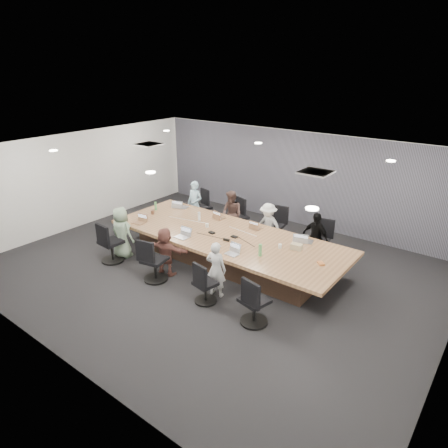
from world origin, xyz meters
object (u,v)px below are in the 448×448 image
Objects in this scene: laptop_1 at (220,217)px; laptop_2 at (257,228)px; laptop_5 at (182,237)px; laptop_6 at (232,254)px; person_2 at (268,226)px; person_5 at (165,252)px; conference_table at (226,247)px; chair_5 at (155,263)px; chair_3 at (320,243)px; laptop_4 at (138,223)px; bottle_green_left at (156,206)px; chair_6 at (206,287)px; bottle_clear at (199,216)px; snack_packet at (321,263)px; laptop_0 at (182,207)px; chair_4 at (111,245)px; chair_7 at (254,304)px; canvas_bag at (296,247)px; chair_0 at (203,210)px; person_0 at (195,204)px; person_4 at (122,232)px; mug_brown at (153,212)px; bottle_green_right at (260,250)px; chair_1 at (239,220)px; person_6 at (216,269)px; stapler at (226,240)px; laptop_3 at (305,241)px; chair_2 at (274,229)px.

laptop_1 and laptop_2 have the same top height.
laptop_6 is at bearing -1.53° from laptop_5.
person_5 is (-1.10, -2.70, -0.04)m from person_2.
conference_table is 1.86m from chair_5.
person_5 is (-2.45, -3.05, 0.22)m from chair_3.
bottle_green_left is (-0.36, 0.98, 0.11)m from laptop_4.
chair_3 is 1.00× the size of chair_6.
bottle_clear is (-1.15, 0.33, 0.45)m from conference_table.
snack_packet reaches higher than laptop_5.
person_5 is (1.47, -2.15, -0.17)m from laptop_0.
laptop_6 is (3.03, 0.90, 0.31)m from chair_4.
chair_7 is at bearing -108.01° from snack_packet.
laptop_6 is at bearing 145.97° from laptop_1.
laptop_0 is 1.37m from laptop_1.
chair_3 is 1.48m from canvas_bag.
laptop_1 is (-2.55, -0.90, 0.38)m from chair_3.
person_2 is 4.06× the size of laptop_4.
chair_4 is (-0.07, -3.40, 0.03)m from chair_0.
person_0 reaches higher than laptop_6.
person_4 is 11.36× the size of mug_brown.
chair_0 is 3.24× the size of canvas_bag.
person_0 is at bearing -9.18° from laptop_2.
bottle_green_right is (3.55, 1.23, 0.44)m from chair_4.
chair_1 reaches higher than laptop_5.
laptop_2 is at bearing 54.86° from chair_5.
person_6 is at bearing -24.23° from bottle_green_left.
laptop_6 is at bearing -52.66° from stapler.
chair_7 is 2.92× the size of laptop_6.
person_0 is 3.91× the size of laptop_0.
person_5 reaches higher than mug_brown.
person_4 is 4.34× the size of laptop_4.
chair_4 is at bearing 46.37° from laptop_2.
person_4 reaches higher than bottle_green_left.
person_0 is 3.96m from laptop_3.
laptop_2 is at bearing 158.53° from snack_packet.
chair_3 is 0.53× the size of person_0.
chair_5 is 2.69m from chair_7.
chair_4 is at bearing 106.61° from chair_0.
mug_brown reaches higher than laptop_4.
bottle_green_right reaches higher than laptop_4.
person_0 is 4.52× the size of laptop_1.
chair_0 is 3.33× the size of bottle_green_left.
laptop_6 is (0.00, 0.55, 0.13)m from person_6.
laptop_3 is at bearing 79.72° from chair_6.
person_2 is at bearing 108.03° from chair_6.
laptop_0 is 3.04× the size of mug_brown.
chair_0 is 1.11× the size of chair_6.
chair_0 is at bearing 159.70° from snack_packet.
chair_2 reaches higher than chair_0.
snack_packet is at bearing 156.81° from laptop_0.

